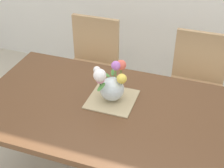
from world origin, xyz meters
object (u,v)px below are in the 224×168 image
at_px(dining_table, 110,119).
at_px(chair_right, 196,81).
at_px(flower_vase, 111,84).
at_px(chair_left, 92,62).

distance_m(dining_table, chair_right, 0.93).
bearing_deg(dining_table, flower_vase, 100.85).
distance_m(dining_table, chair_left, 0.93).
xyz_separation_m(chair_left, chair_right, (0.90, 0.00, 0.00)).
relative_size(dining_table, flower_vase, 6.49).
xyz_separation_m(chair_left, flower_vase, (0.44, -0.73, 0.34)).
relative_size(dining_table, chair_right, 1.83).
bearing_deg(chair_right, dining_table, 60.67).
xyz_separation_m(dining_table, flower_vase, (-0.01, 0.07, 0.21)).
height_order(dining_table, flower_vase, flower_vase).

